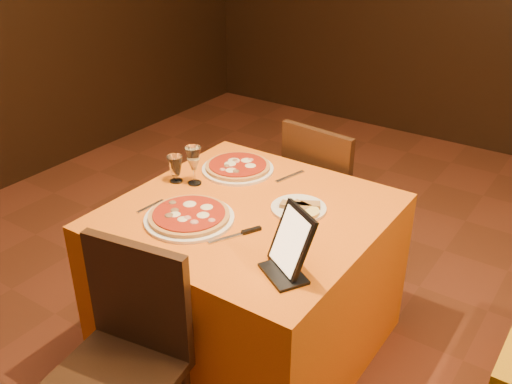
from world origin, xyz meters
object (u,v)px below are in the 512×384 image
Objects in this scene: wine_glass at (194,165)px; chair_main_near at (113,380)px; pizza_far at (238,168)px; pizza_near at (189,217)px; main_table at (250,280)px; chair_main_far at (333,196)px; tablet at (292,240)px; water_glass at (175,169)px.

chair_main_near is at bearing -68.36° from wine_glass.
chair_main_near reaches higher than pizza_far.
pizza_near is at bearing -77.13° from pizza_far.
main_table is 0.82m from chair_main_far.
chair_main_near is at bearing -92.95° from tablet.
wine_glass is (-0.20, 0.27, 0.08)m from pizza_near.
wine_glass is (-0.35, 0.89, 0.39)m from chair_main_near.
pizza_near is at bearing -155.44° from tablet.
tablet is (0.73, -0.33, 0.03)m from wine_glass.
chair_main_near and chair_main_far have the same top height.
chair_main_far is at bearing 81.41° from pizza_near.
wine_glass reaches higher than pizza_near.
tablet is at bearing -5.98° from pizza_near.
wine_glass is at bearing 126.06° from pizza_near.
main_table is at bearing 96.07° from chair_main_far.
water_glass is (-0.09, -0.03, -0.03)m from wine_glass.
main_table is 1.21× the size of chair_main_near.
main_table is 2.91× the size of pizza_near.
pizza_far is (-0.27, 0.29, 0.39)m from main_table.
water_glass is (-0.44, 0.86, 0.36)m from chair_main_near.
chair_main_near is 0.71m from pizza_near.
wine_glass is at bearing 20.14° from water_glass.
pizza_near is 1.55× the size of tablet.
chair_main_far is 7.00× the size of water_glass.
pizza_far is at bearing 69.01° from chair_main_far.
main_table is at bearing -46.88° from pizza_far.
main_table is 0.68m from tablet.
chair_main_near is at bearing -62.86° from water_glass.
chair_main_near is 4.79× the size of wine_glass.
pizza_near is at bearing -53.94° from wine_glass.
chair_main_far is 0.67m from pizza_far.
pizza_far is 1.86× the size of wine_glass.
chair_main_near is 1.00× the size of chair_main_far.
pizza_near is at bearing -40.09° from water_glass.
chair_main_far is 0.93m from wine_glass.
tablet reaches higher than pizza_near.
pizza_near is at bearing 87.47° from chair_main_far.
wine_glass is 0.78× the size of tablet.
chair_main_far is 0.98m from water_glass.
main_table is 0.59m from wine_glass.
main_table is 0.62m from water_glass.
wine_glass reaches higher than chair_main_near.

